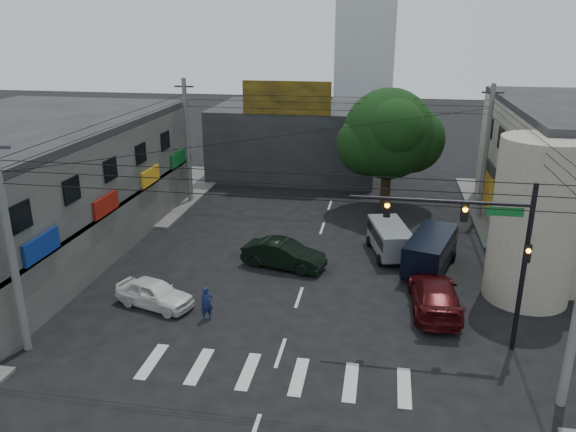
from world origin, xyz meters
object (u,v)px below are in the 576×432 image
(traffic_gantry, at_px, (483,239))
(utility_pole_far_left, at_px, (187,142))
(dark_sedan, at_px, (284,254))
(navy_van, at_px, (430,253))
(street_tree, at_px, (389,134))
(utility_pole_near_left, at_px, (10,247))
(utility_pole_far_right, at_px, (486,153))
(white_compact, at_px, (154,293))
(traffic_officer, at_px, (207,304))
(maroon_sedan, at_px, (435,295))
(silver_minivan, at_px, (390,240))

(traffic_gantry, distance_m, utility_pole_far_left, 25.00)
(dark_sedan, height_order, navy_van, navy_van)
(street_tree, xyz_separation_m, navy_van, (2.55, -10.52, -4.46))
(traffic_gantry, bearing_deg, utility_pole_near_left, -169.20)
(street_tree, distance_m, utility_pole_near_left, 25.95)
(utility_pole_near_left, height_order, utility_pole_far_right, same)
(white_compact, bearing_deg, utility_pole_far_right, -30.35)
(traffic_officer, bearing_deg, maroon_sedan, -20.06)
(white_compact, distance_m, silver_minivan, 13.81)
(traffic_gantry, relative_size, navy_van, 1.33)
(silver_minivan, bearing_deg, traffic_gantry, -173.39)
(utility_pole_far_left, relative_size, utility_pole_far_right, 1.00)
(traffic_gantry, distance_m, utility_pole_far_right, 17.21)
(white_compact, distance_m, maroon_sedan, 13.33)
(utility_pole_far_right, height_order, navy_van, utility_pole_far_right)
(street_tree, bearing_deg, traffic_officer, -113.66)
(traffic_gantry, relative_size, silver_minivan, 1.58)
(maroon_sedan, height_order, navy_van, navy_van)
(white_compact, bearing_deg, dark_sedan, -27.20)
(maroon_sedan, height_order, silver_minivan, silver_minivan)
(traffic_gantry, bearing_deg, traffic_officer, 179.24)
(street_tree, height_order, traffic_gantry, street_tree)
(dark_sedan, xyz_separation_m, maroon_sedan, (7.89, -3.60, 0.02))
(dark_sedan, xyz_separation_m, silver_minivan, (5.77, 2.74, 0.15))
(dark_sedan, bearing_deg, street_tree, -11.58)
(white_compact, bearing_deg, utility_pole_near_left, 156.24)
(utility_pole_far_left, distance_m, maroon_sedan, 22.42)
(utility_pole_far_right, xyz_separation_m, maroon_sedan, (-4.01, -14.12, -3.82))
(street_tree, height_order, maroon_sedan, street_tree)
(utility_pole_far_left, xyz_separation_m, traffic_officer, (6.68, -16.85, -3.80))
(utility_pole_near_left, distance_m, silver_minivan, 19.91)
(street_tree, distance_m, traffic_gantry, 18.42)
(maroon_sedan, bearing_deg, white_compact, 5.62)
(silver_minivan, xyz_separation_m, navy_van, (2.19, -1.74, 0.10))
(utility_pole_far_right, bearing_deg, traffic_officer, -130.36)
(utility_pole_far_right, xyz_separation_m, dark_sedan, (-11.90, -10.52, -3.84))
(traffic_gantry, relative_size, utility_pole_far_left, 0.78)
(traffic_gantry, xyz_separation_m, utility_pole_far_right, (2.68, 17.00, -0.23))
(traffic_officer, bearing_deg, silver_minivan, 13.04)
(street_tree, height_order, utility_pole_far_right, utility_pole_far_right)
(utility_pole_far_right, distance_m, white_compact, 23.84)
(white_compact, distance_m, traffic_officer, 2.99)
(maroon_sedan, bearing_deg, navy_van, -93.46)
(utility_pole_far_left, bearing_deg, dark_sedan, -49.16)
(navy_van, relative_size, traffic_officer, 3.38)
(white_compact, height_order, maroon_sedan, maroon_sedan)
(utility_pole_near_left, xyz_separation_m, utility_pole_far_right, (21.00, 20.50, 0.00))
(utility_pole_far_left, height_order, white_compact, utility_pole_far_left)
(silver_minivan, bearing_deg, maroon_sedan, -175.46)
(street_tree, xyz_separation_m, traffic_gantry, (3.82, -18.00, -0.64))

